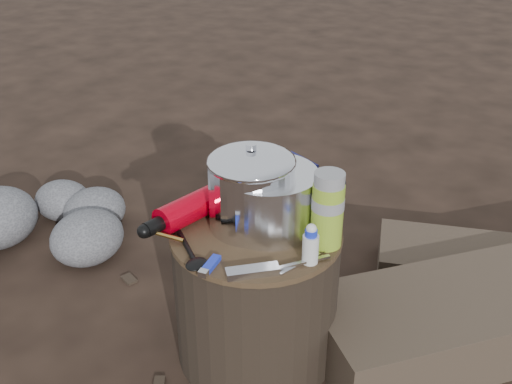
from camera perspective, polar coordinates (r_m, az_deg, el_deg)
The scene contains 15 objects.
ground at distance 1.66m, azimuth 0.00°, elevation -14.71°, with size 60.00×60.00×0.00m, color black.
stump at distance 1.54m, azimuth 0.00°, elevation -9.61°, with size 0.41×0.41×0.38m, color black.
rock_ring at distance 2.03m, azimuth -22.75°, elevation -5.00°, with size 0.42×0.93×0.18m, color #535357, non-canonical shape.
foil_windscreen at distance 1.42m, azimuth 1.21°, elevation -0.67°, with size 0.23×0.23×0.14m, color silver.
camping_pot at distance 1.40m, azimuth -0.45°, elevation 0.37°, with size 0.20×0.20×0.20m, color silver.
fuel_bottle at distance 1.47m, azimuth -5.73°, elevation -1.33°, with size 0.07×0.28×0.07m, color #B50012, non-canonical shape.
thermos at distance 1.35m, azimuth 6.78°, elevation -1.71°, with size 0.07×0.07×0.18m, color #87AA28.
travel_mug at distance 1.44m, azimuth 6.80°, elevation -1.10°, with size 0.08×0.08×0.11m, color black.
stuff_sack at distance 1.55m, azimuth -1.46°, elevation 1.45°, with size 0.17×0.14×0.12m, color #D5AF06.
food_pouch at distance 1.50m, azimuth 3.94°, elevation 0.87°, with size 0.10×0.02×0.13m, color #0D0E4B.
lighter at distance 1.31m, azimuth -4.25°, elevation -6.77°, with size 0.02×0.08×0.01m, color #1C30C7.
multitool at distance 1.28m, azimuth -0.33°, elevation -7.51°, with size 0.03×0.11×0.02m, color silver.
pot_grabber at distance 1.32m, azimuth 4.19°, elevation -6.69°, with size 0.03×0.12×0.01m, color silver, non-canonical shape.
spork at distance 1.38m, azimuth -6.60°, elevation -5.01°, with size 0.04×0.17×0.01m, color black, non-canonical shape.
squeeze_bottle at distance 1.31m, azimuth 5.18°, elevation -5.07°, with size 0.04×0.04×0.08m, color silver.
Camera 1 is at (0.63, -1.03, 1.14)m, focal length 42.30 mm.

